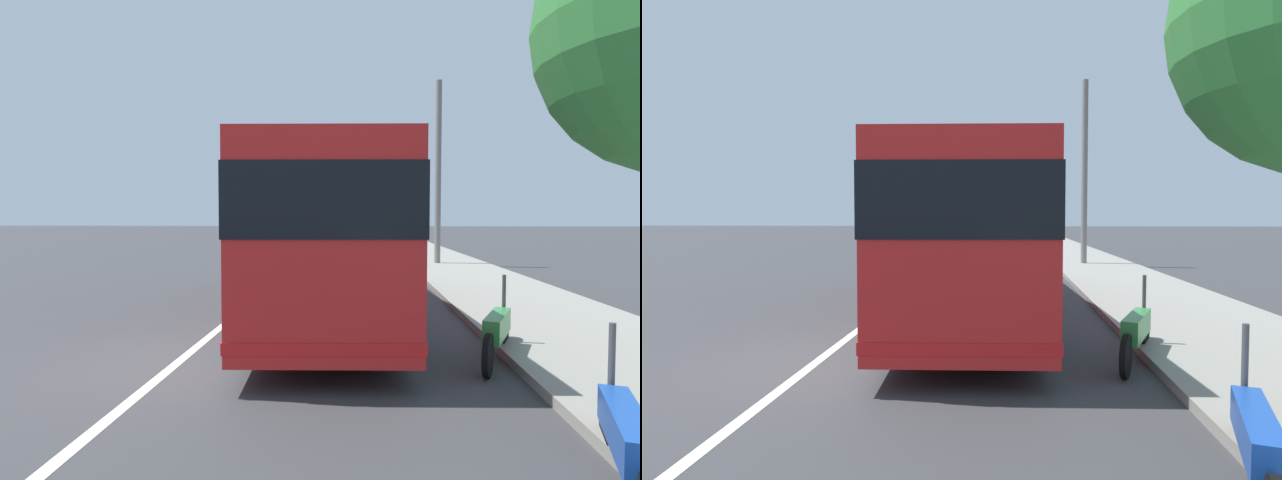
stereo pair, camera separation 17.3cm
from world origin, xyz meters
The scene contains 10 objects.
ground_plane centered at (0.00, 0.00, 0.00)m, with size 220.00×220.00×0.00m, color #38383A.
sidewalk_curb centered at (10.00, -6.75, 0.07)m, with size 110.00×3.60×0.14m, color gray.
lane_divider_line centered at (10.00, 0.00, 0.00)m, with size 110.00×0.16×0.01m, color silver.
coach_bus centered at (4.25, -1.98, 1.90)m, with size 11.54×3.15×3.31m.
motorcycle_far_end centered at (-3.45, -4.81, 0.46)m, with size 2.25×0.76×1.24m.
motorcycle_nearest_curb centered at (0.39, -4.84, 0.47)m, with size 2.21×0.97×1.25m.
car_far_distant centered at (29.27, -2.36, 0.73)m, with size 4.32×2.12×1.53m.
car_oncoming centered at (40.82, -2.07, 0.70)m, with size 4.27×1.94×1.47m.
car_ahead_same_lane centered at (46.91, -1.93, 0.68)m, with size 4.48×1.92×1.45m.
utility_pole centered at (15.83, -6.30, 4.09)m, with size 0.26×0.26×8.18m, color slate.
Camera 1 is at (-7.64, -2.69, 2.21)m, focal length 29.30 mm.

